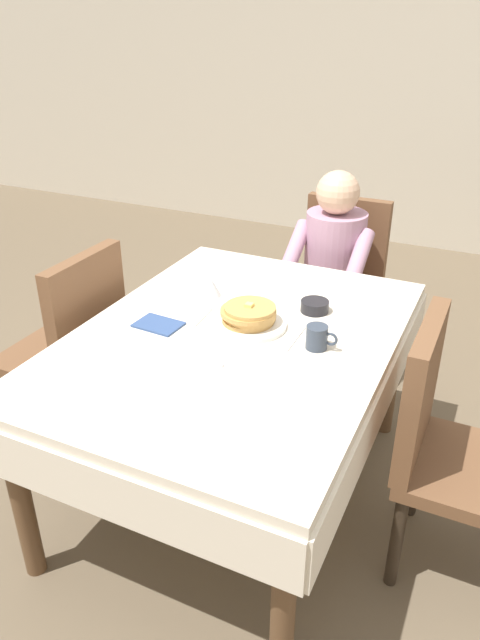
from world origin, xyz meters
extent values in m
plane|color=brown|center=(0.00, 0.00, 0.00)|extent=(14.00, 14.00, 0.00)
cube|color=beige|center=(0.00, 3.40, 1.60)|extent=(12.00, 0.16, 3.20)
cube|color=silver|center=(0.00, 0.00, 0.72)|extent=(1.10, 1.50, 0.04)
cube|color=silver|center=(0.00, -0.76, 0.61)|extent=(1.10, 0.01, 0.18)
cube|color=silver|center=(0.00, 0.76, 0.61)|extent=(1.10, 0.01, 0.18)
cube|color=silver|center=(-0.56, 0.00, 0.61)|extent=(0.01, 1.50, 0.18)
cube|color=silver|center=(0.56, 0.00, 0.61)|extent=(0.01, 1.50, 0.18)
cylinder|color=brown|center=(-0.47, -0.67, 0.35)|extent=(0.07, 0.07, 0.70)
cylinder|color=brown|center=(0.47, -0.67, 0.35)|extent=(0.07, 0.07, 0.70)
cylinder|color=brown|center=(-0.47, 0.67, 0.35)|extent=(0.07, 0.07, 0.70)
cylinder|color=brown|center=(0.47, 0.67, 0.35)|extent=(0.07, 0.07, 0.70)
cube|color=brown|center=(0.05, 1.07, 0.42)|extent=(0.44, 0.44, 0.05)
cube|color=brown|center=(0.05, 1.27, 0.69)|extent=(0.44, 0.06, 0.48)
cylinder|color=#2D2319|center=(0.23, 0.89, 0.20)|extent=(0.04, 0.04, 0.40)
cylinder|color=#2D2319|center=(-0.13, 0.89, 0.20)|extent=(0.04, 0.04, 0.40)
cylinder|color=#2D2319|center=(0.23, 1.25, 0.20)|extent=(0.04, 0.04, 0.40)
cylinder|color=#2D2319|center=(-0.13, 1.25, 0.20)|extent=(0.04, 0.04, 0.40)
cylinder|color=#B2849E|center=(0.05, 1.05, 0.68)|extent=(0.30, 0.30, 0.46)
sphere|color=#D8AD8C|center=(0.05, 1.03, 1.02)|extent=(0.21, 0.21, 0.21)
cylinder|color=#B2849E|center=(0.21, 0.91, 0.75)|extent=(0.08, 0.29, 0.23)
cylinder|color=#B2849E|center=(-0.11, 0.91, 0.75)|extent=(0.08, 0.29, 0.23)
cylinder|color=#383D51|center=(0.13, 0.87, 0.23)|extent=(0.10, 0.10, 0.45)
cylinder|color=#383D51|center=(-0.03, 0.87, 0.23)|extent=(0.10, 0.10, 0.45)
cube|color=brown|center=(0.87, 0.00, 0.42)|extent=(0.44, 0.44, 0.05)
cube|color=brown|center=(0.67, 0.00, 0.69)|extent=(0.06, 0.44, 0.48)
cylinder|color=#2D2319|center=(0.69, 0.18, 0.20)|extent=(0.04, 0.04, 0.40)
cylinder|color=#2D2319|center=(0.69, -0.18, 0.20)|extent=(0.04, 0.04, 0.40)
cube|color=brown|center=(-0.87, 0.00, 0.42)|extent=(0.44, 0.44, 0.05)
cube|color=brown|center=(-0.67, 0.00, 0.69)|extent=(0.06, 0.44, 0.48)
cylinder|color=#2D2319|center=(-1.05, -0.18, 0.20)|extent=(0.04, 0.04, 0.40)
cylinder|color=#2D2319|center=(-1.05, 0.18, 0.20)|extent=(0.04, 0.04, 0.40)
cylinder|color=#2D2319|center=(-0.69, -0.18, 0.20)|extent=(0.04, 0.04, 0.40)
cylinder|color=#2D2319|center=(-0.69, 0.18, 0.20)|extent=(0.04, 0.04, 0.40)
cylinder|color=white|center=(0.02, 0.08, 0.75)|extent=(0.28, 0.28, 0.02)
cylinder|color=tan|center=(0.01, 0.09, 0.76)|extent=(0.20, 0.20, 0.02)
cylinder|color=tan|center=(0.02, 0.09, 0.78)|extent=(0.19, 0.19, 0.02)
cylinder|color=tan|center=(0.02, 0.08, 0.80)|extent=(0.21, 0.21, 0.02)
cylinder|color=tan|center=(0.02, 0.08, 0.82)|extent=(0.19, 0.19, 0.01)
cube|color=#F4E072|center=(0.02, 0.08, 0.83)|extent=(0.03, 0.03, 0.01)
cylinder|color=#333D4C|center=(0.30, 0.03, 0.78)|extent=(0.08, 0.08, 0.08)
torus|color=#333D4C|center=(0.35, 0.03, 0.79)|extent=(0.05, 0.01, 0.05)
cylinder|color=black|center=(0.20, 0.30, 0.76)|extent=(0.11, 0.11, 0.04)
cone|color=silver|center=(-0.23, 0.26, 0.78)|extent=(0.08, 0.08, 0.07)
cube|color=silver|center=(-0.17, 0.06, 0.74)|extent=(0.03, 0.18, 0.00)
cube|color=silver|center=(0.21, 0.06, 0.74)|extent=(0.02, 0.20, 0.00)
cube|color=silver|center=(-0.01, -0.22, 0.74)|extent=(0.15, 0.02, 0.00)
cube|color=#334C7F|center=(-0.29, -0.06, 0.74)|extent=(0.18, 0.13, 0.01)
camera|label=1|loc=(0.82, -1.69, 1.77)|focal=33.21mm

